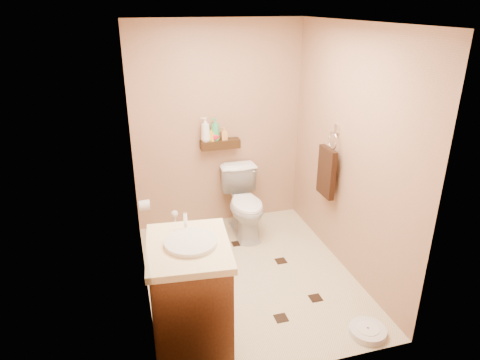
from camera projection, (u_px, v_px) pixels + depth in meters
name	position (u px, v px, depth m)	size (l,w,h in m)	color
ground	(249.00, 275.00, 4.32)	(2.50, 2.50, 0.00)	beige
wall_back	(218.00, 127.00, 4.97)	(2.00, 0.04, 2.40)	tan
wall_front	(307.00, 229.00, 2.75)	(2.00, 0.04, 2.40)	tan
wall_left	(137.00, 175.00, 3.61)	(0.04, 2.50, 2.40)	tan
wall_right	(349.00, 153.00, 4.11)	(0.04, 2.50, 2.40)	tan
ceiling	(251.00, 22.00, 3.40)	(2.00, 2.50, 0.02)	silver
wall_shelf	(220.00, 144.00, 4.97)	(0.46, 0.14, 0.10)	#36230E
floor_accents	(251.00, 276.00, 4.30)	(1.09, 1.41, 0.01)	black
toilet	(245.00, 203.00, 4.96)	(0.43, 0.76, 0.77)	white
vanity	(191.00, 293.00, 3.30)	(0.68, 0.79, 1.04)	brown
bathroom_scale	(368.00, 331.00, 3.54)	(0.31, 0.31, 0.06)	silver
toilet_brush	(176.00, 235.00, 4.73)	(0.11, 0.11, 0.47)	#1B6C6F
towel_ring	(327.00, 170.00, 4.41)	(0.12, 0.30, 0.76)	silver
toilet_paper	(144.00, 205.00, 4.43)	(0.12, 0.11, 0.12)	silver
bottle_a	(205.00, 129.00, 4.85)	(0.11, 0.11, 0.28)	white
bottle_b	(212.00, 134.00, 4.89)	(0.08, 0.08, 0.17)	yellow
bottle_c	(214.00, 134.00, 4.90)	(0.11, 0.11, 0.15)	red
bottle_d	(215.00, 129.00, 4.88)	(0.10, 0.10, 0.26)	#359F5E
bottle_e	(224.00, 133.00, 4.93)	(0.07, 0.07, 0.15)	#D59147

